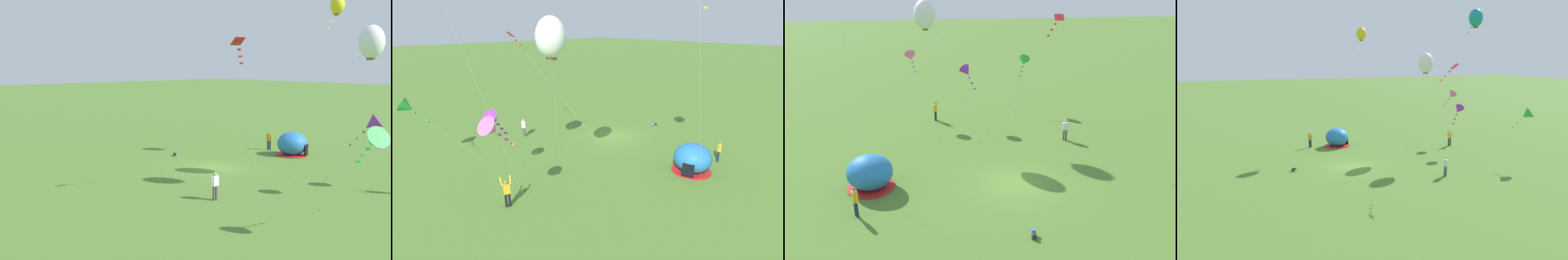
# 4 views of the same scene
# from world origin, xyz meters

# --- Properties ---
(ground_plane) EXTENTS (300.00, 300.00, 0.00)m
(ground_plane) POSITION_xyz_m (0.00, 0.00, 0.00)
(ground_plane) COLOR #517A2D
(popup_tent) EXTENTS (2.81, 2.81, 2.10)m
(popup_tent) POSITION_xyz_m (-8.69, 1.25, 1.00)
(popup_tent) COLOR #2672BF
(popup_tent) RESTS_ON ground
(toddler_crawling) EXTENTS (0.30, 0.55, 0.32)m
(toddler_crawling) POSITION_xyz_m (-0.73, -5.38, 0.18)
(toddler_crawling) COLOR black
(toddler_crawling) RESTS_ON ground
(person_center_field) EXTENTS (0.59, 0.26, 1.72)m
(person_center_field) POSITION_xyz_m (5.89, 6.29, 0.96)
(person_center_field) COLOR #4C4C51
(person_center_field) RESTS_ON ground
(person_far_back) EXTENTS (0.38, 0.54, 1.72)m
(person_far_back) POSITION_xyz_m (-9.23, -1.79, 0.96)
(person_far_back) COLOR #1E2347
(person_far_back) RESTS_ON ground
(kite_white) EXTENTS (4.46, 3.90, 10.62)m
(kite_white) POSITION_xyz_m (-4.45, 10.31, 9.51)
(kite_white) COLOR silver
(kite_white) RESTS_ON ground
(kite_purple) EXTENTS (2.04, 3.31, 5.23)m
(kite_purple) POSITION_xyz_m (-0.95, 12.40, 4.59)
(kite_purple) COLOR silver
(kite_purple) RESTS_ON ground
(kite_red) EXTENTS (7.18, 4.60, 9.63)m
(kite_red) POSITION_xyz_m (4.81, 7.10, 8.90)
(kite_red) COLOR silver
(kite_red) RESTS_ON ground
(kite_yellow) EXTENTS (1.16, 3.23, 13.52)m
(kite_yellow) POSITION_xyz_m (-9.51, 4.64, 12.79)
(kite_yellow) COLOR silver
(kite_yellow) RESTS_ON ground
(kite_green) EXTENTS (3.15, 4.92, 5.38)m
(kite_green) POSITION_xyz_m (5.29, 15.67, 4.72)
(kite_green) COLOR silver
(kite_green) RESTS_ON ground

